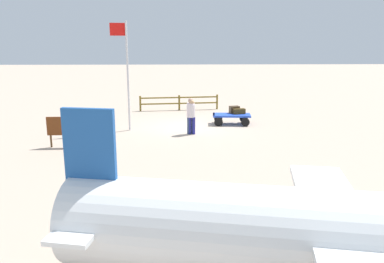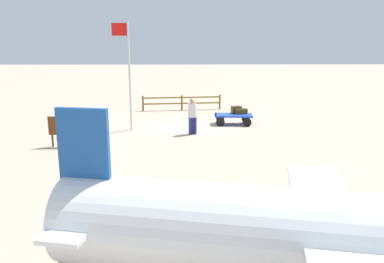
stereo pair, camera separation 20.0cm
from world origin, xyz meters
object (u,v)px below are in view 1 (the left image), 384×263
object	(u,v)px
signboard	(63,127)
suitcase_dark	(239,111)
suitcase_tan	(234,110)
worker_trailing	(192,114)
worker_lead	(191,113)
airplane_near	(362,239)
flagpole	(126,68)
luggage_cart	(231,117)

from	to	relation	value
signboard	suitcase_dark	bearing A→B (deg)	-151.02
suitcase_tan	worker_trailing	xyz separation A→B (m)	(2.38, 2.54, 0.22)
worker_lead	airplane_near	xyz separation A→B (m)	(-2.31, 12.27, 0.19)
flagpole	signboard	distance (m)	4.41
suitcase_dark	suitcase_tan	size ratio (longest dim) A/B	1.19
suitcase_dark	signboard	bearing A→B (deg)	28.98
luggage_cart	flagpole	xyz separation A→B (m)	(5.29, 1.24, 2.65)
worker_lead	suitcase_dark	bearing A→B (deg)	-139.79
worker_trailing	signboard	distance (m)	5.80
worker_trailing	airplane_near	xyz separation A→B (m)	(-2.26, 12.23, 0.26)
flagpole	suitcase_dark	bearing A→B (deg)	-166.63
worker_trailing	worker_lead	bearing A→B (deg)	-43.00
worker_trailing	airplane_near	size ratio (longest dim) A/B	0.17
luggage_cart	airplane_near	distance (m)	14.42
luggage_cart	worker_lead	size ratio (longest dim) A/B	1.19
luggage_cart	suitcase_tan	world-z (taller)	suitcase_tan
airplane_near	worker_trailing	bearing A→B (deg)	-79.52
flagpole	worker_lead	bearing A→B (deg)	164.00
suitcase_dark	airplane_near	bearing A→B (deg)	88.64
worker_trailing	suitcase_tan	bearing A→B (deg)	-133.16
suitcase_tan	signboard	world-z (taller)	signboard
suitcase_dark	airplane_near	world-z (taller)	airplane_near
worker_trailing	flagpole	distance (m)	3.88
signboard	worker_lead	bearing A→B (deg)	-157.77
suitcase_tan	signboard	distance (m)	9.07
luggage_cart	suitcase_dark	distance (m)	0.54
suitcase_tan	worker_lead	world-z (taller)	worker_lead
worker_lead	worker_trailing	bearing A→B (deg)	137.00
airplane_near	worker_lead	bearing A→B (deg)	-79.33
worker_trailing	flagpole	bearing A→B (deg)	-16.55
luggage_cart	suitcase_tan	distance (m)	0.54
worker_trailing	signboard	size ratio (longest dim) A/B	1.28
luggage_cart	flagpole	bearing A→B (deg)	13.23
airplane_near	luggage_cart	bearing A→B (deg)	-89.61
suitcase_dark	suitcase_tan	bearing A→B (deg)	-47.91
worker_lead	flagpole	xyz separation A→B (m)	(3.08, -0.88, 2.03)
flagpole	luggage_cart	bearing A→B (deg)	-166.77
worker_lead	airplane_near	size ratio (longest dim) A/B	0.17
airplane_near	signboard	world-z (taller)	airplane_near
suitcase_tan	signboard	xyz separation A→B (m)	(7.77, 4.68, 0.10)
luggage_cart	suitcase_tan	bearing A→B (deg)	-120.84
worker_trailing	signboard	bearing A→B (deg)	21.61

